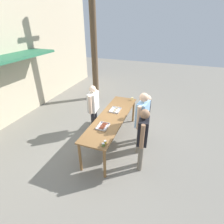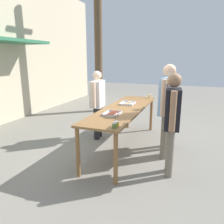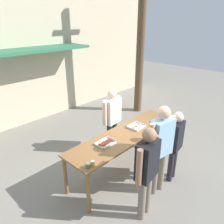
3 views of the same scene
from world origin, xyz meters
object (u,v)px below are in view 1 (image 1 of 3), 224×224
object	(u,v)px
person_server_behind_table	(93,105)
utility_pole	(94,39)
condiment_jar_ketchup	(105,142)
person_customer_with_cup	(146,115)
person_customer_waiting_in_line	(142,118)
food_tray_sausages	(103,126)
food_tray_buns	(115,110)
beer_cup	(132,99)
person_customer_holding_hotdog	(143,135)
condiment_jar_mustard	(103,145)

from	to	relation	value
person_server_behind_table	utility_pole	distance (m)	3.37
condiment_jar_ketchup	person_server_behind_table	size ratio (longest dim) A/B	0.05
person_customer_with_cup	person_customer_waiting_in_line	bearing A→B (deg)	-10.30
food_tray_sausages	person_customer_waiting_in_line	xyz separation A→B (m)	(0.49, -0.96, 0.17)
person_server_behind_table	person_customer_with_cup	world-z (taller)	person_server_behind_table
food_tray_sausages	utility_pole	xyz separation A→B (m)	(3.64, 1.90, 1.79)
person_customer_with_cup	utility_pole	xyz separation A→B (m)	(2.62, 2.88, 1.78)
food_tray_buns	beer_cup	xyz separation A→B (m)	(0.96, -0.31, 0.03)
person_server_behind_table	person_customer_holding_hotdog	size ratio (longest dim) A/B	0.96
person_customer_waiting_in_line	food_tray_sausages	bearing A→B (deg)	-53.51
person_customer_holding_hotdog	condiment_jar_ketchup	bearing A→B (deg)	-65.85
person_customer_waiting_in_line	beer_cup	bearing A→B (deg)	-147.23
beer_cup	utility_pole	world-z (taller)	utility_pole
condiment_jar_ketchup	condiment_jar_mustard	bearing A→B (deg)	176.55
food_tray_sausages	person_customer_holding_hotdog	distance (m)	1.13
person_customer_waiting_in_line	condiment_jar_ketchup	bearing A→B (deg)	-19.81
person_server_behind_table	person_customer_holding_hotdog	bearing A→B (deg)	-128.75
beer_cup	food_tray_buns	bearing A→B (deg)	162.05
beer_cup	person_customer_waiting_in_line	xyz separation A→B (m)	(-1.49, -0.64, 0.14)
person_customer_holding_hotdog	person_customer_waiting_in_line	world-z (taller)	person_customer_waiting_in_line
person_server_behind_table	person_customer_holding_hotdog	xyz separation A→B (m)	(-1.17, -1.87, 0.05)
beer_cup	food_tray_sausages	bearing A→B (deg)	170.97
person_customer_waiting_in_line	utility_pole	xyz separation A→B (m)	(3.15, 2.85, 1.62)
condiment_jar_mustard	beer_cup	size ratio (longest dim) A/B	0.82
utility_pole	condiment_jar_ketchup	bearing A→B (deg)	-152.58
condiment_jar_ketchup	person_customer_holding_hotdog	bearing A→B (deg)	-59.42
utility_pole	condiment_jar_mustard	bearing A→B (deg)	-153.16
condiment_jar_ketchup	utility_pole	bearing A→B (deg)	27.42
condiment_jar_mustard	person_customer_with_cup	world-z (taller)	person_customer_with_cup
food_tray_buns	person_server_behind_table	bearing A→B (deg)	91.27
food_tray_buns	beer_cup	world-z (taller)	beer_cup
condiment_jar_ketchup	person_customer_with_cup	world-z (taller)	person_customer_with_cup
condiment_jar_ketchup	person_server_behind_table	distance (m)	1.96
person_customer_with_cup	utility_pole	size ratio (longest dim) A/B	0.30
condiment_jar_mustard	beer_cup	distance (m)	2.71
person_customer_waiting_in_line	person_customer_with_cup	bearing A→B (deg)	-173.60
food_tray_buns	beer_cup	distance (m)	1.01
food_tray_sausages	person_server_behind_table	bearing A→B (deg)	37.14
condiment_jar_ketchup	person_customer_holding_hotdog	distance (m)	0.92
food_tray_buns	condiment_jar_ketchup	size ratio (longest dim) A/B	4.88
utility_pole	person_customer_waiting_in_line	bearing A→B (deg)	-137.86
person_customer_with_cup	person_customer_waiting_in_line	world-z (taller)	person_customer_waiting_in_line
food_tray_buns	utility_pole	world-z (taller)	utility_pole
person_customer_waiting_in_line	utility_pole	bearing A→B (deg)	-128.44
condiment_jar_mustard	person_customer_waiting_in_line	size ratio (longest dim) A/B	0.04
person_server_behind_table	person_customer_with_cup	bearing A→B (deg)	-95.93
food_tray_sausages	person_server_behind_table	size ratio (longest dim) A/B	0.23
utility_pole	person_customer_holding_hotdog	bearing A→B (deg)	-141.74
food_tray_sausages	condiment_jar_ketchup	distance (m)	0.72
person_customer_holding_hotdog	utility_pole	world-z (taller)	utility_pole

